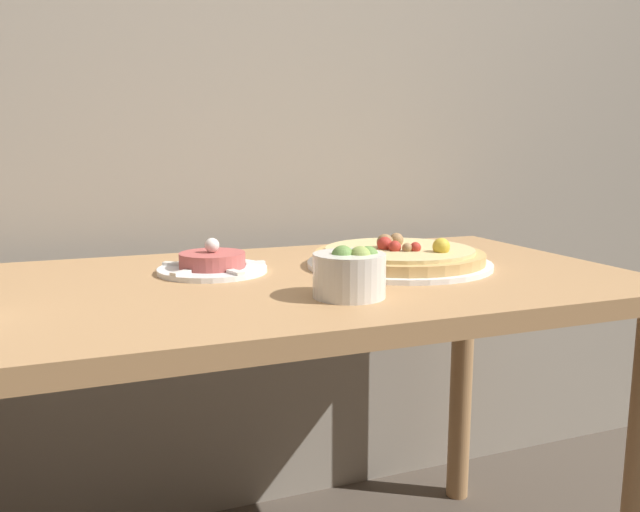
% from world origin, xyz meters
% --- Properties ---
extents(back_wall, '(8.00, 0.05, 2.60)m').
position_xyz_m(back_wall, '(0.00, 0.84, 1.30)').
color(back_wall, gray).
rests_on(back_wall, ground_plane).
extents(dining_table, '(1.35, 0.71, 0.73)m').
position_xyz_m(dining_table, '(0.00, 0.36, 0.63)').
color(dining_table, '#AD7F51').
rests_on(dining_table, ground_plane).
extents(pizza_plate, '(0.38, 0.38, 0.07)m').
position_xyz_m(pizza_plate, '(0.27, 0.38, 0.75)').
color(pizza_plate, white).
rests_on(pizza_plate, dining_table).
extents(tartare_plate, '(0.21, 0.21, 0.07)m').
position_xyz_m(tartare_plate, '(-0.10, 0.45, 0.75)').
color(tartare_plate, white).
rests_on(tartare_plate, dining_table).
extents(small_bowl, '(0.12, 0.12, 0.08)m').
position_xyz_m(small_bowl, '(0.06, 0.17, 0.77)').
color(small_bowl, silver).
rests_on(small_bowl, dining_table).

